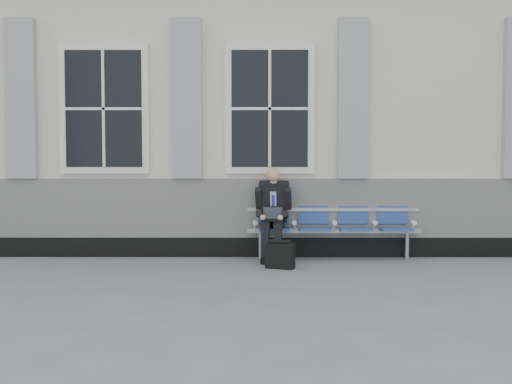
{
  "coord_description": "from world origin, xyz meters",
  "views": [
    {
      "loc": [
        0.17,
        -7.2,
        1.45
      ],
      "look_at": [
        0.15,
        0.9,
        1.02
      ],
      "focal_mm": 40.0,
      "sensor_mm": 36.0,
      "label": 1
    }
  ],
  "objects": [
    {
      "name": "bench",
      "position": [
        1.31,
        1.32,
        0.55
      ],
      "size": [
        2.6,
        0.47,
        0.91
      ],
      "color": "#9EA0A3",
      "rests_on": "ground"
    },
    {
      "name": "station_building",
      "position": [
        -0.02,
        3.47,
        2.22
      ],
      "size": [
        14.4,
        4.4,
        4.49
      ],
      "color": "silver",
      "rests_on": "ground"
    },
    {
      "name": "briefcase",
      "position": [
        0.48,
        0.5,
        0.18
      ],
      "size": [
        0.42,
        0.28,
        0.39
      ],
      "color": "black",
      "rests_on": "ground"
    },
    {
      "name": "ground",
      "position": [
        0.0,
        0.0,
        0.0
      ],
      "size": [
        70.0,
        70.0,
        0.0
      ],
      "primitive_type": "plane",
      "color": "slate",
      "rests_on": "ground"
    },
    {
      "name": "businessman",
      "position": [
        0.4,
        1.2,
        0.74
      ],
      "size": [
        0.56,
        0.75,
        1.36
      ],
      "color": "black",
      "rests_on": "ground"
    }
  ]
}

